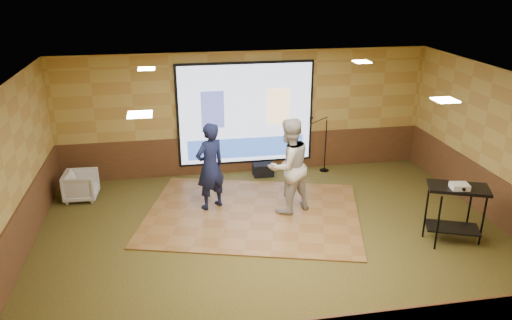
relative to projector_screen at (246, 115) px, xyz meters
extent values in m
plane|color=#293216|center=(0.00, -3.44, -1.47)|extent=(9.00, 9.00, 0.00)
cube|color=tan|center=(0.00, 0.06, 0.03)|extent=(9.00, 0.04, 3.00)
cube|color=tan|center=(0.00, -6.94, 0.03)|extent=(9.00, 0.04, 3.00)
cube|color=tan|center=(-4.50, -3.44, 0.03)|extent=(0.04, 7.00, 3.00)
cube|color=tan|center=(4.50, -3.44, 0.03)|extent=(0.04, 7.00, 3.00)
cube|color=white|center=(0.00, -3.44, 1.53)|extent=(9.00, 7.00, 0.04)
cube|color=#492B18|center=(0.00, 0.04, -1.00)|extent=(9.00, 0.04, 0.95)
cube|color=#492B18|center=(-4.48, -3.44, -1.00)|extent=(0.04, 7.00, 0.95)
cube|color=#492B18|center=(4.48, -3.44, -1.00)|extent=(0.04, 7.00, 0.95)
cube|color=black|center=(0.00, 0.01, 0.03)|extent=(3.32, 0.03, 2.52)
cube|color=#C8D7FE|center=(0.00, -0.02, 0.03)|extent=(3.20, 0.02, 2.40)
cube|color=#404A8D|center=(-0.80, -0.03, 0.18)|extent=(0.55, 0.01, 0.90)
cube|color=#F9D490|center=(0.80, -0.03, 0.18)|extent=(0.55, 0.01, 0.90)
cube|color=#3056B6|center=(0.00, -0.03, -0.82)|extent=(2.88, 0.01, 0.50)
cube|color=#FFECBF|center=(-2.20, -1.64, 1.50)|extent=(0.32, 0.32, 0.02)
cube|color=#FFECBF|center=(2.20, -1.64, 1.50)|extent=(0.32, 0.32, 0.02)
cube|color=#FFECBF|center=(-2.20, -4.94, 1.50)|extent=(0.32, 0.32, 0.02)
cube|color=#FFECBF|center=(2.20, -4.94, 1.50)|extent=(0.32, 0.32, 0.02)
cube|color=olive|center=(-0.23, -2.34, -1.46)|extent=(5.09, 4.38, 0.03)
imported|color=#13193D|center=(-1.06, -1.92, -0.51)|extent=(0.81, 0.73, 1.86)
imported|color=beige|center=(0.50, -2.35, -0.44)|extent=(1.20, 1.09, 2.00)
cylinder|color=black|center=(2.79, -4.29, -0.95)|extent=(0.04, 0.04, 1.06)
cylinder|color=black|center=(3.68, -4.29, -0.95)|extent=(0.04, 0.04, 1.06)
cylinder|color=black|center=(2.79, -3.84, -0.95)|extent=(0.04, 0.04, 1.06)
cylinder|color=black|center=(3.68, -3.84, -0.95)|extent=(0.04, 0.04, 1.06)
cube|color=black|center=(3.24, -4.07, -0.39)|extent=(1.06, 0.56, 0.06)
cube|color=black|center=(3.24, -4.07, -1.20)|extent=(0.94, 0.50, 0.03)
cube|color=white|center=(3.19, -4.16, -0.31)|extent=(0.34, 0.30, 0.10)
cylinder|color=black|center=(1.96, -0.29, -1.47)|extent=(0.23, 0.23, 0.02)
cylinder|color=black|center=(1.96, -0.29, -0.81)|extent=(0.02, 0.02, 1.33)
cylinder|color=black|center=(1.76, -0.29, -0.14)|extent=(0.42, 0.02, 0.17)
cylinder|color=black|center=(1.56, -0.29, -0.07)|extent=(0.10, 0.05, 0.08)
imported|color=gray|center=(-3.83, -0.94, -1.16)|extent=(0.73, 0.71, 0.64)
cube|color=black|center=(0.37, -0.34, -1.32)|extent=(0.49, 0.33, 0.30)
camera|label=1|loc=(-1.81, -11.50, 3.30)|focal=35.00mm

